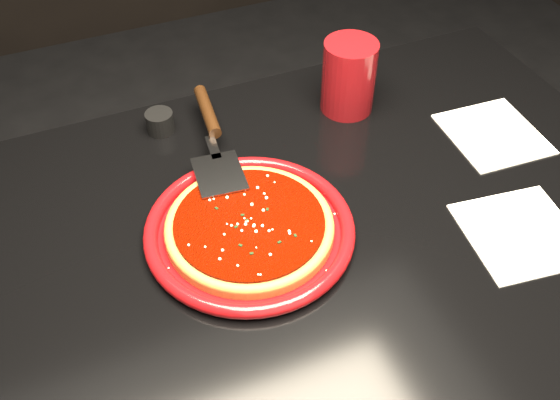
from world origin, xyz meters
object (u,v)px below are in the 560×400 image
(table, at_px, (290,375))
(pizza_server, at_px, (214,138))
(cup, at_px, (349,77))
(ramekin, at_px, (160,122))
(plate, at_px, (250,230))

(table, bearing_deg, pizza_server, 100.52)
(pizza_server, xyz_separation_m, cup, (0.26, 0.04, 0.03))
(cup, height_order, ramekin, cup)
(plate, relative_size, pizza_server, 0.99)
(plate, distance_m, ramekin, 0.29)
(pizza_server, relative_size, ramekin, 6.49)
(pizza_server, bearing_deg, cup, 13.95)
(plate, bearing_deg, ramekin, 100.91)
(plate, bearing_deg, cup, 39.11)
(table, relative_size, ramekin, 25.42)
(pizza_server, bearing_deg, ramekin, 128.58)
(plate, relative_size, ramekin, 6.42)
(table, distance_m, pizza_server, 0.47)
(plate, bearing_deg, pizza_server, 86.96)
(table, bearing_deg, cup, 49.96)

